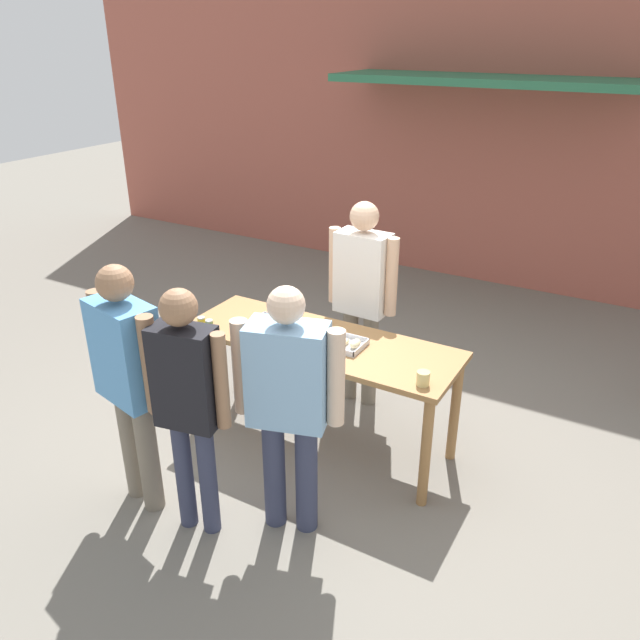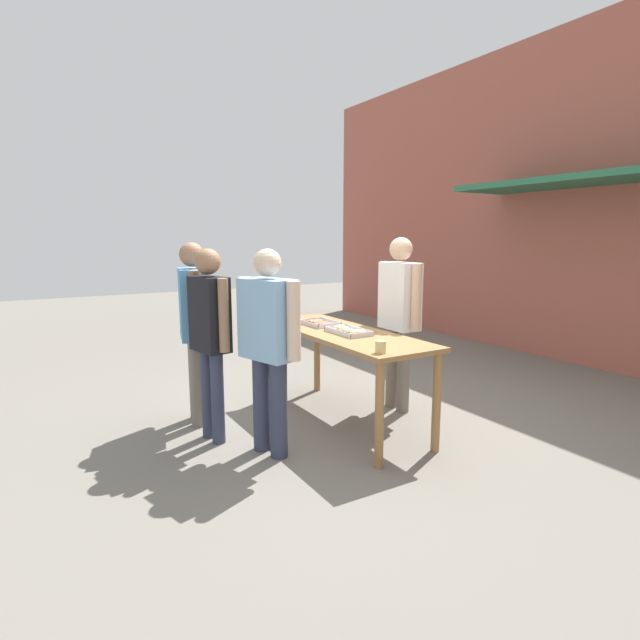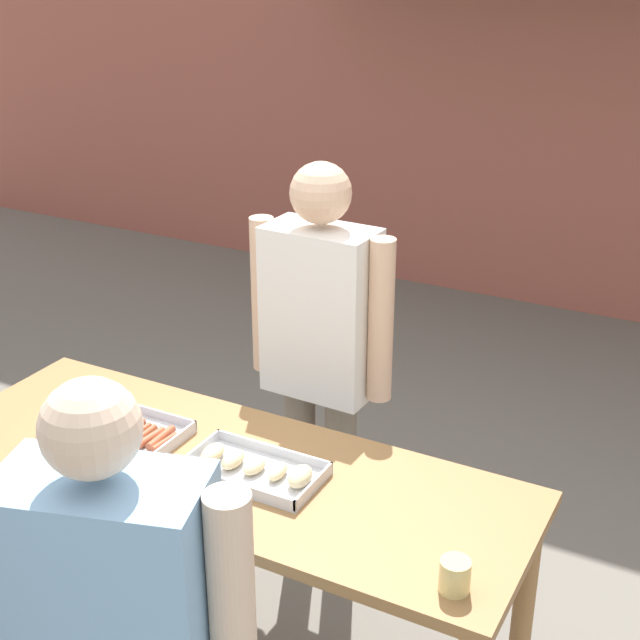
{
  "view_description": "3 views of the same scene",
  "coord_description": "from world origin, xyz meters",
  "views": [
    {
      "loc": [
        1.99,
        -3.45,
        2.88
      ],
      "look_at": [
        0.0,
        0.0,
        1.02
      ],
      "focal_mm": 35.0,
      "sensor_mm": 36.0,
      "label": 1
    },
    {
      "loc": [
        3.77,
        -2.47,
        1.73
      ],
      "look_at": [
        -0.38,
        -0.01,
        0.92
      ],
      "focal_mm": 28.0,
      "sensor_mm": 36.0,
      "label": 2
    },
    {
      "loc": [
        1.44,
        -2.04,
        2.45
      ],
      "look_at": [
        -0.0,
        0.67,
        1.12
      ],
      "focal_mm": 50.0,
      "sensor_mm": 36.0,
      "label": 3
    }
  ],
  "objects": [
    {
      "name": "beer_cup",
      "position": [
        0.87,
        -0.23,
        0.91
      ],
      "size": [
        0.08,
        0.08,
        0.09
      ],
      "color": "#DBC67A",
      "rests_on": "serving_table"
    },
    {
      "name": "serving_table",
      "position": [
        0.0,
        0.0,
        0.75
      ],
      "size": [
        2.03,
        0.7,
        0.87
      ],
      "color": "olive",
      "rests_on": "ground"
    },
    {
      "name": "food_tray_buns",
      "position": [
        0.12,
        -0.01,
        0.89
      ],
      "size": [
        0.44,
        0.24,
        0.06
      ],
      "color": "silver",
      "rests_on": "serving_table"
    },
    {
      "name": "food_tray_sausages",
      "position": [
        -0.38,
        -0.01,
        0.88
      ],
      "size": [
        0.37,
        0.27,
        0.04
      ],
      "color": "silver",
      "rests_on": "serving_table"
    },
    {
      "name": "person_server_behind_table",
      "position": [
        -0.0,
        0.67,
        1.03
      ],
      "size": [
        0.6,
        0.24,
        1.72
      ],
      "rotation": [
        0.0,
        0.0,
        -0.04
      ],
      "color": "#756B5B",
      "rests_on": "ground"
    }
  ]
}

